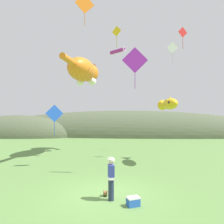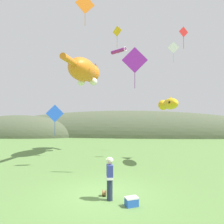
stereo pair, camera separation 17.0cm
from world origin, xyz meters
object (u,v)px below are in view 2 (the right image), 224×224
(kite_diamond_orange, at_px, (85,4))
(kite_diamond_blue, at_px, (55,114))
(picnic_cooler, at_px, (132,202))
(festival_attendant, at_px, (110,177))
(kite_diamond_violet, at_px, (135,60))
(kite_diamond_white, at_px, (173,48))
(kite_fish_windsock, at_px, (169,104))
(kite_giant_cat, at_px, (84,71))
(kite_diamond_red, at_px, (184,32))
(kite_diamond_gold, at_px, (117,32))
(kite_spool, at_px, (104,193))
(kite_tube_streamer, at_px, (119,51))

(kite_diamond_orange, height_order, kite_diamond_blue, kite_diamond_orange)
(picnic_cooler, relative_size, kite_diamond_blue, 0.28)
(kite_diamond_orange, bearing_deg, festival_attendant, -68.87)
(kite_diamond_violet, xyz_separation_m, kite_diamond_white, (3.69, 8.23, 3.15))
(kite_fish_windsock, bearing_deg, kite_giant_cat, 155.61)
(kite_diamond_red, bearing_deg, kite_giant_cat, 167.01)
(kite_fish_windsock, height_order, kite_diamond_white, kite_diamond_white)
(kite_fish_windsock, bearing_deg, kite_diamond_blue, -166.85)
(kite_diamond_gold, bearing_deg, kite_giant_cat, 148.21)
(kite_spool, xyz_separation_m, kite_diamond_white, (5.04, 11.45, 9.75))
(kite_spool, bearing_deg, picnic_cooler, -38.05)
(kite_giant_cat, relative_size, kite_diamond_red, 4.42)
(kite_fish_windsock, bearing_deg, kite_diamond_violet, -125.30)
(kite_giant_cat, bearing_deg, kite_diamond_white, 10.26)
(kite_diamond_gold, relative_size, kite_diamond_violet, 0.74)
(kite_diamond_orange, xyz_separation_m, kite_diamond_white, (7.30, 5.32, -1.80))
(kite_diamond_red, height_order, kite_diamond_white, kite_diamond_red)
(kite_diamond_violet, bearing_deg, kite_fish_windsock, 54.70)
(festival_attendant, xyz_separation_m, kite_diamond_blue, (-4.36, 5.36, 2.67))
(kite_giant_cat, xyz_separation_m, kite_diamond_white, (8.22, 1.49, 2.35))
(kite_diamond_violet, bearing_deg, kite_diamond_blue, 162.66)
(kite_giant_cat, xyz_separation_m, kite_diamond_gold, (3.15, -1.95, 2.76))
(festival_attendant, relative_size, kite_diamond_red, 1.01)
(kite_tube_streamer, relative_size, kite_diamond_gold, 0.94)
(kite_diamond_orange, bearing_deg, kite_diamond_gold, 40.21)
(festival_attendant, bearing_deg, kite_diamond_gold, 92.16)
(kite_diamond_gold, xyz_separation_m, kite_diamond_red, (5.24, 0.02, -0.25))
(kite_diamond_violet, bearing_deg, kite_diamond_white, 65.88)
(kite_diamond_orange, bearing_deg, picnic_cooler, -63.99)
(kite_tube_streamer, distance_m, kite_diamond_violet, 9.41)
(kite_diamond_orange, bearing_deg, kite_fish_windsock, 5.93)
(kite_diamond_red, distance_m, kite_diamond_blue, 11.70)
(picnic_cooler, bearing_deg, kite_tube_streamer, 96.03)
(kite_spool, xyz_separation_m, kite_fish_windsock, (3.87, 6.77, 4.21))
(festival_attendant, xyz_separation_m, kite_diamond_gold, (-0.32, 8.46, 9.34))
(kite_fish_windsock, distance_m, kite_tube_streamer, 8.59)
(kite_diamond_orange, bearing_deg, kite_spool, -69.85)
(picnic_cooler, height_order, kite_diamond_orange, kite_diamond_orange)
(kite_spool, distance_m, kite_diamond_white, 15.86)
(kite_tube_streamer, bearing_deg, kite_giant_cat, -146.57)
(festival_attendant, distance_m, kite_tube_streamer, 15.29)
(festival_attendant, relative_size, kite_giant_cat, 0.23)
(festival_attendant, bearing_deg, kite_diamond_white, 68.23)
(picnic_cooler, relative_size, kite_giant_cat, 0.08)
(festival_attendant, distance_m, kite_diamond_blue, 7.41)
(kite_tube_streamer, bearing_deg, kite_spool, -89.23)
(kite_spool, distance_m, picnic_cooler, 1.53)
(festival_attendant, relative_size, kite_diamond_violet, 0.73)
(kite_giant_cat, height_order, kite_diamond_white, kite_diamond_white)
(kite_giant_cat, xyz_separation_m, kite_diamond_blue, (-0.89, -5.05, -3.90))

